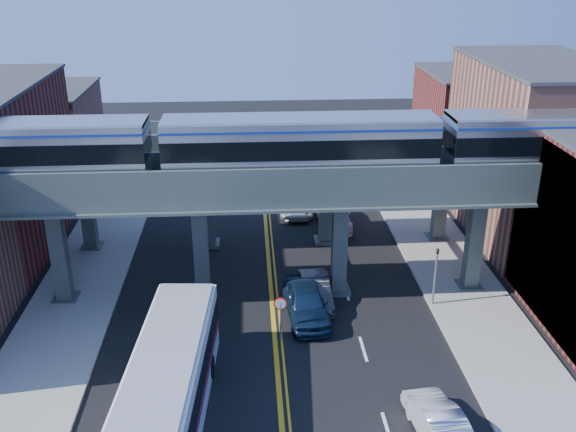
% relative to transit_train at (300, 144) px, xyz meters
% --- Properties ---
extents(ground, '(120.00, 120.00, 0.00)m').
position_rel_transit_train_xyz_m(ground, '(-1.66, -8.00, -9.21)').
color(ground, black).
rests_on(ground, ground).
extents(sidewalk_west, '(5.00, 70.00, 0.16)m').
position_rel_transit_train_xyz_m(sidewalk_west, '(-13.16, 2.00, -9.13)').
color(sidewalk_west, gray).
rests_on(sidewalk_west, ground).
extents(sidewalk_east, '(5.00, 70.00, 0.16)m').
position_rel_transit_train_xyz_m(sidewalk_east, '(9.84, 2.00, -9.13)').
color(sidewalk_east, gray).
rests_on(sidewalk_east, ground).
extents(building_west_c, '(8.00, 10.00, 8.00)m').
position_rel_transit_train_xyz_m(building_west_c, '(-20.16, 21.00, -5.21)').
color(building_west_c, brown).
rests_on(building_west_c, ground).
extents(building_east_b, '(8.00, 14.00, 12.00)m').
position_rel_transit_train_xyz_m(building_east_b, '(16.84, 8.00, -3.21)').
color(building_east_b, brown).
rests_on(building_east_b, ground).
extents(building_east_c, '(8.00, 10.00, 9.00)m').
position_rel_transit_train_xyz_m(building_east_c, '(16.84, 21.00, -4.71)').
color(building_east_c, maroon).
rests_on(building_east_c, ground).
extents(mural_panel, '(0.10, 9.50, 9.50)m').
position_rel_transit_train_xyz_m(mural_panel, '(12.89, -4.00, -4.46)').
color(mural_panel, teal).
rests_on(mural_panel, ground).
extents(elevated_viaduct_near, '(52.00, 3.60, 7.40)m').
position_rel_transit_train_xyz_m(elevated_viaduct_near, '(-1.66, 0.00, -2.74)').
color(elevated_viaduct_near, '#3F4945').
rests_on(elevated_viaduct_near, ground).
extents(elevated_viaduct_far, '(52.00, 3.60, 7.40)m').
position_rel_transit_train_xyz_m(elevated_viaduct_far, '(-1.66, 7.00, -2.74)').
color(elevated_viaduct_far, '#3F4945').
rests_on(elevated_viaduct_far, ground).
extents(transit_train, '(45.86, 2.87, 3.35)m').
position_rel_transit_train_xyz_m(transit_train, '(0.00, 0.00, 0.00)').
color(transit_train, black).
rests_on(transit_train, elevated_viaduct_near).
extents(stop_sign, '(0.76, 0.09, 2.63)m').
position_rel_transit_train_xyz_m(stop_sign, '(-1.36, -5.00, -7.45)').
color(stop_sign, slate).
rests_on(stop_sign, ground).
extents(traffic_signal, '(0.15, 0.18, 4.10)m').
position_rel_transit_train_xyz_m(traffic_signal, '(7.54, -2.00, -6.91)').
color(traffic_signal, slate).
rests_on(traffic_signal, ground).
extents(transit_bus, '(3.87, 13.48, 3.43)m').
position_rel_transit_train_xyz_m(transit_bus, '(-6.49, -11.43, -7.45)').
color(transit_bus, white).
rests_on(transit_bus, ground).
extents(car_lane_a, '(2.63, 5.60, 1.85)m').
position_rel_transit_train_xyz_m(car_lane_a, '(0.17, -2.70, -8.29)').
color(car_lane_a, '#10233D').
rests_on(car_lane_a, ground).
extents(car_lane_b, '(1.74, 4.57, 1.49)m').
position_rel_transit_train_xyz_m(car_lane_b, '(0.87, -1.18, -8.47)').
color(car_lane_b, '#2D2D2F').
rests_on(car_lane_b, ground).
extents(car_lane_c, '(2.75, 5.43, 1.47)m').
position_rel_transit_train_xyz_m(car_lane_c, '(0.80, 12.67, -8.48)').
color(car_lane_c, silver).
rests_on(car_lane_c, ground).
extents(car_lane_d, '(2.41, 5.78, 1.67)m').
position_rel_transit_train_xyz_m(car_lane_d, '(3.34, 10.00, -8.38)').
color(car_lane_d, silver).
rests_on(car_lane_d, ground).
extents(car_parked_curb, '(2.22, 4.91, 1.56)m').
position_rel_transit_train_xyz_m(car_parked_curb, '(4.84, -12.63, -8.43)').
color(car_parked_curb, '#BBBCC1').
rests_on(car_parked_curb, ground).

